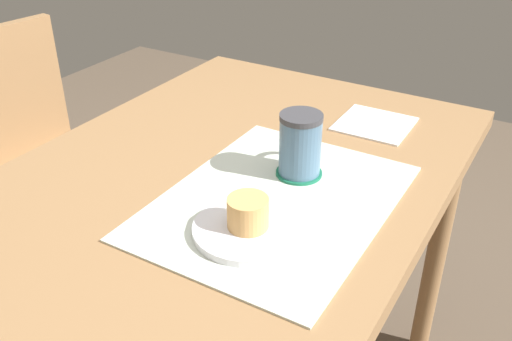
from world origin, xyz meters
name	(u,v)px	position (x,y,z in m)	size (l,w,h in m)	color
dining_table	(228,210)	(0.00, 0.00, 0.64)	(1.05, 0.75, 0.73)	#997047
wooden_chair	(37,163)	(0.14, 0.76, 0.46)	(0.47, 0.47, 0.83)	#997047
placemat	(276,201)	(-0.05, -0.13, 0.73)	(0.47, 0.36, 0.00)	silver
pastry_plate	(248,229)	(-0.15, -0.14, 0.74)	(0.17, 0.17, 0.01)	white
pastry	(248,213)	(-0.15, -0.14, 0.77)	(0.06, 0.06, 0.05)	#E0A860
coffee_coaster	(299,173)	(0.05, -0.12, 0.74)	(0.08, 0.08, 0.01)	#196B4C
coffee_mug	(301,143)	(0.05, -0.12, 0.80)	(0.11, 0.08, 0.11)	slate
paper_napkin	(375,124)	(0.32, -0.17, 0.73)	(0.15, 0.15, 0.00)	white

